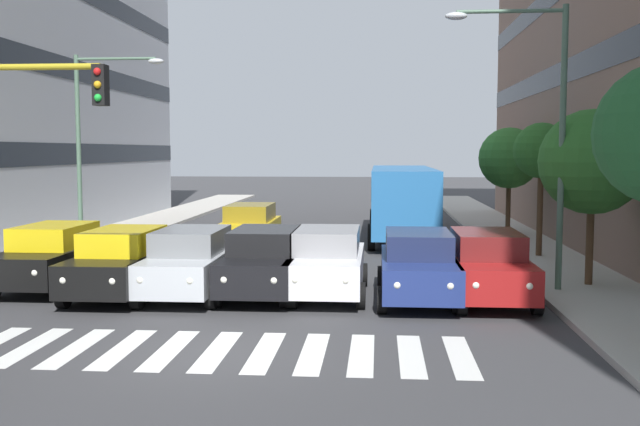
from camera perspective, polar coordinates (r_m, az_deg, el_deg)
ground_plane at (r=13.92m, az=-8.09°, el=-10.68°), size 180.00×180.00×0.00m
crosswalk_markings at (r=13.91m, az=-8.09°, el=-10.66°), size 9.45×2.80×0.01m
car_0 at (r=18.49m, az=13.03°, el=-4.06°), size 2.02×4.44×1.72m
car_1 at (r=18.19m, az=7.73°, el=-4.12°), size 2.02×4.44×1.72m
car_2 at (r=18.65m, az=0.57°, el=-3.85°), size 2.02×4.44×1.72m
car_3 at (r=18.74m, az=-4.41°, el=-3.82°), size 2.02×4.44×1.72m
car_4 at (r=18.92m, az=-10.16°, el=-3.80°), size 2.02×4.44×1.72m
car_5 at (r=19.28m, az=-15.29°, el=-3.74°), size 2.02×4.44×1.72m
car_6 at (r=20.99m, az=-20.26°, el=-3.17°), size 2.02×4.44×1.72m
car_row2_0 at (r=27.26m, az=-5.55°, el=-1.09°), size 2.02×4.44×1.72m
bus_behind_traffic at (r=30.80m, az=6.48°, el=1.41°), size 2.78×10.50×3.00m
street_lamp_left at (r=19.46m, az=17.10°, el=7.25°), size 3.08×0.28×7.24m
street_lamp_right at (r=27.01m, az=-17.40°, el=6.21°), size 3.22×0.28×6.93m
street_tree_1 at (r=20.55m, az=20.61°, el=3.77°), size 2.80×2.80×4.69m
street_tree_2 at (r=25.74m, az=17.00°, el=4.64°), size 1.89×1.89×4.53m
street_tree_3 at (r=31.64m, az=14.65°, el=4.18°), size 2.57×2.57×4.56m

